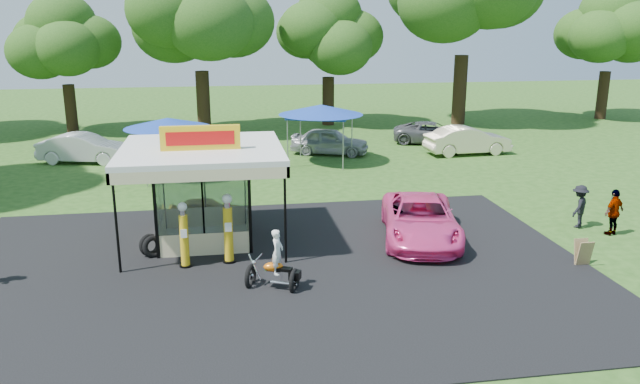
% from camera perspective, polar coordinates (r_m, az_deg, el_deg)
% --- Properties ---
extents(ground, '(120.00, 120.00, 0.00)m').
position_cam_1_polar(ground, '(17.79, -4.04, -9.54)').
color(ground, '#244917').
rests_on(ground, ground).
extents(asphalt_apron, '(20.00, 14.00, 0.04)m').
position_cam_1_polar(asphalt_apron, '(19.61, -4.60, -7.05)').
color(asphalt_apron, black).
rests_on(asphalt_apron, ground).
extents(gas_station_kiosk, '(5.40, 5.40, 4.18)m').
position_cam_1_polar(gas_station_kiosk, '(21.84, -10.59, -0.02)').
color(gas_station_kiosk, white).
rests_on(gas_station_kiosk, ground).
extents(gas_pump_left, '(0.40, 0.40, 2.14)m').
position_cam_1_polar(gas_pump_left, '(19.82, -12.32, -4.01)').
color(gas_pump_left, black).
rests_on(gas_pump_left, ground).
extents(gas_pump_right, '(0.43, 0.43, 2.29)m').
position_cam_1_polar(gas_pump_right, '(19.92, -8.39, -3.49)').
color(gas_pump_right, black).
rests_on(gas_pump_right, ground).
extents(motorcycle, '(1.65, 1.26, 1.88)m').
position_cam_1_polar(motorcycle, '(18.00, -4.08, -6.70)').
color(motorcycle, black).
rests_on(motorcycle, ground).
extents(spare_tires, '(0.97, 0.82, 0.78)m').
position_cam_1_polar(spare_tires, '(21.19, -15.12, -4.77)').
color(spare_tires, black).
rests_on(spare_tires, ground).
extents(a_frame_sign, '(0.47, 0.42, 0.84)m').
position_cam_1_polar(a_frame_sign, '(21.40, 22.92, -5.15)').
color(a_frame_sign, '#593819').
rests_on(a_frame_sign, ground).
extents(kiosk_car, '(2.82, 1.13, 0.96)m').
position_cam_1_polar(kiosk_car, '(24.32, -10.35, -1.62)').
color(kiosk_car, gold).
rests_on(kiosk_car, ground).
extents(pink_sedan, '(3.63, 5.86, 1.51)m').
position_cam_1_polar(pink_sedan, '(22.18, 9.16, -2.49)').
color(pink_sedan, '#F64395').
rests_on(pink_sedan, ground).
extents(spectator_east_a, '(1.18, 1.15, 1.62)m').
position_cam_1_polar(spectator_east_a, '(25.17, 22.62, -1.22)').
color(spectator_east_a, black).
rests_on(spectator_east_a, ground).
extents(spectator_east_b, '(1.08, 0.77, 1.70)m').
position_cam_1_polar(spectator_east_b, '(24.76, 25.29, -1.68)').
color(spectator_east_b, gray).
rests_on(spectator_east_b, ground).
extents(bg_car_a, '(5.09, 2.74, 1.59)m').
position_cam_1_polar(bg_car_a, '(36.38, -20.78, 3.77)').
color(bg_car_a, silver).
rests_on(bg_car_a, ground).
extents(bg_car_c, '(4.83, 3.31, 1.53)m').
position_cam_1_polar(bg_car_c, '(36.21, 0.90, 4.67)').
color(bg_car_c, '#A2A1A5').
rests_on(bg_car_c, ground).
extents(bg_car_d, '(5.36, 3.81, 1.36)m').
position_cam_1_polar(bg_car_d, '(40.10, 10.25, 5.35)').
color(bg_car_d, '#575658').
rests_on(bg_car_d, ground).
extents(bg_car_e, '(5.02, 2.03, 1.62)m').
position_cam_1_polar(bg_car_e, '(37.21, 13.35, 4.62)').
color(bg_car_e, beige).
rests_on(bg_car_e, ground).
extents(tent_west, '(4.23, 4.23, 2.96)m').
position_cam_1_polar(tent_west, '(31.31, -13.75, 6.10)').
color(tent_west, gray).
rests_on(tent_west, ground).
extents(tent_east, '(4.55, 4.55, 3.18)m').
position_cam_1_polar(tent_east, '(33.63, 0.07, 7.49)').
color(tent_east, gray).
rests_on(tent_east, ground).
extents(oak_far_b, '(7.67, 7.67, 9.15)m').
position_cam_1_polar(oak_far_b, '(46.26, -22.35, 12.21)').
color(oak_far_b, black).
rests_on(oak_far_b, ground).
extents(oak_far_c, '(10.16, 10.16, 11.98)m').
position_cam_1_polar(oak_far_c, '(43.38, -10.98, 15.25)').
color(oak_far_c, black).
rests_on(oak_far_c, ground).
extents(oak_far_d, '(8.20, 8.20, 9.77)m').
position_cam_1_polar(oak_far_d, '(46.36, 0.77, 13.80)').
color(oak_far_d, black).
rests_on(oak_far_d, ground).
extents(oak_far_f, '(8.37, 8.37, 10.08)m').
position_cam_1_polar(oak_far_f, '(54.05, 24.97, 12.90)').
color(oak_far_f, black).
rests_on(oak_far_f, ground).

